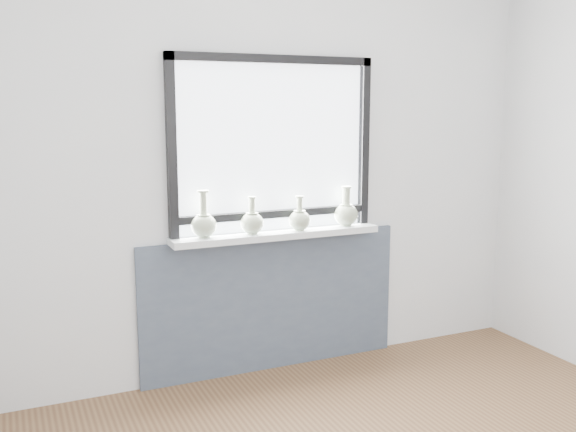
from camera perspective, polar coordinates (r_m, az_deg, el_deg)
name	(u,v)px	position (r m, az deg, el deg)	size (l,w,h in m)	color
back_wall	(271,164)	(3.93, -1.55, 4.61)	(3.60, 0.02, 2.60)	silver
apron_panel	(273,303)	(4.08, -1.33, -7.70)	(1.70, 0.03, 0.86)	#485465
windowsill	(277,235)	(3.90, -0.96, -1.67)	(1.32, 0.18, 0.04)	silver
window	(273,142)	(3.89, -1.35, 6.63)	(1.30, 0.06, 1.05)	black
vase_a	(204,223)	(3.74, -7.50, -0.65)	(0.15, 0.15, 0.28)	#ACBC9B
vase_b	(252,222)	(3.82, -3.21, -0.51)	(0.14, 0.14, 0.22)	#ACBC9B
vase_c	(300,219)	(3.92, 1.03, -0.27)	(0.13, 0.13, 0.21)	#ACBC9B
vase_d	(346,213)	(4.09, 5.18, 0.29)	(0.15, 0.15, 0.25)	#ACBC9B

